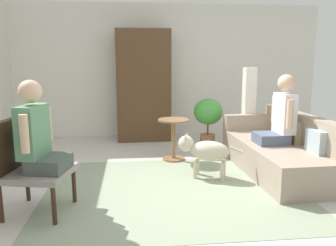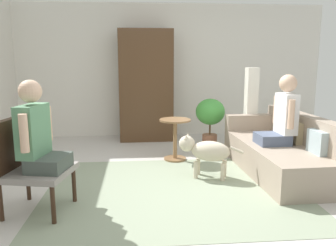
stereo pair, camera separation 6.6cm
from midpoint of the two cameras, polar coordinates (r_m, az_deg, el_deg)
The scene contains 12 objects.
ground_plane at distance 4.15m, azimuth 3.25°, elevation -10.86°, with size 7.12×7.12×0.00m, color beige.
back_wall at distance 6.88m, azimuth -0.32°, elevation 8.73°, with size 6.32×0.12×2.58m, color silver.
area_rug at distance 4.09m, azimuth 1.43°, elevation -11.15°, with size 2.97×2.42×0.01m, color gray.
couch at distance 4.91m, azimuth 18.85°, elevation -4.57°, with size 0.97×2.09×0.79m.
armchair at distance 3.69m, azimuth -22.40°, elevation -5.70°, with size 0.73×0.72×0.94m.
person_on_couch at distance 4.76m, azimuth 18.96°, elevation 1.17°, with size 0.50×0.51×0.92m.
person_on_armchair at distance 3.55m, azimuth -20.53°, elevation -1.64°, with size 0.48×0.55×0.89m.
round_end_table at distance 5.17m, azimuth 1.56°, elevation -2.19°, with size 0.47×0.47×0.63m.
dog at distance 4.44m, azimuth 6.77°, elevation -4.61°, with size 0.79×0.43×0.57m.
potted_plant at distance 5.89m, azimuth 7.39°, elevation 1.28°, with size 0.50×0.50×0.86m.
column_lamp at distance 5.73m, azimuth 13.97°, elevation 1.98°, with size 0.20×0.20×1.39m.
armoire_cabinet at distance 6.46m, azimuth -3.40°, elevation 6.26°, with size 0.99×0.56×2.06m, color #4C331E.
Camera 2 is at (-0.54, -3.83, 1.52)m, focal length 36.43 mm.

